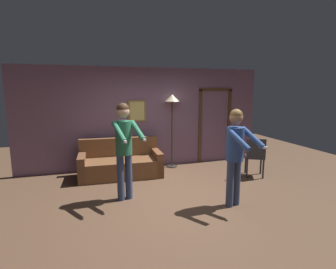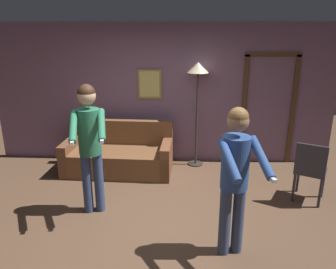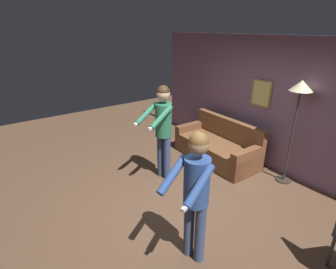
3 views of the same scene
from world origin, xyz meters
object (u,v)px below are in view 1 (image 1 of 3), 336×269
object	(u,v)px
torchiere_lamp	(172,105)
person_standing_left	(124,141)
person_standing_right	(236,148)
couch	(121,165)
dining_chair_distant	(255,155)

from	to	relation	value
torchiere_lamp	person_standing_left	size ratio (longest dim) A/B	1.06
person_standing_left	person_standing_right	world-z (taller)	person_standing_left
couch	dining_chair_distant	world-z (taller)	dining_chair_distant
person_standing_left	dining_chair_distant	size ratio (longest dim) A/B	1.94
person_standing_left	person_standing_right	size ratio (longest dim) A/B	1.05
couch	person_standing_right	bearing A→B (deg)	-52.21
couch	person_standing_left	size ratio (longest dim) A/B	1.07
dining_chair_distant	couch	bearing A→B (deg)	162.08
person_standing_right	dining_chair_distant	size ratio (longest dim) A/B	1.84
couch	dining_chair_distant	size ratio (longest dim) A/B	2.07
torchiere_lamp	person_standing_right	xyz separation A→B (m)	(0.33, -2.59, -0.61)
torchiere_lamp	dining_chair_distant	size ratio (longest dim) A/B	2.06
person_standing_right	person_standing_left	bearing A→B (deg)	155.71
torchiere_lamp	person_standing_right	world-z (taller)	torchiere_lamp
dining_chair_distant	torchiere_lamp	bearing A→B (deg)	140.24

